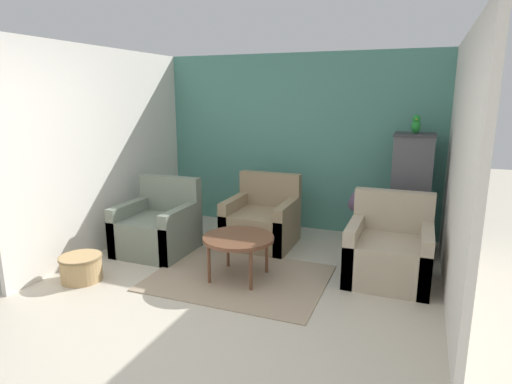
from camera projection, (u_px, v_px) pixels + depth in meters
name	position (u px, v px, depth m)	size (l,w,h in m)	color
ground_plane	(184.00, 338.00, 3.49)	(20.00, 20.00, 0.00)	beige
wall_back_accent	(297.00, 143.00, 6.18)	(4.12, 0.06, 2.50)	#4C897A
wall_left	(107.00, 150.00, 5.40)	(0.06, 3.24, 2.50)	silver
wall_right	(460.00, 170.00, 3.96)	(0.06, 3.24, 2.50)	silver
area_rug	(239.00, 278.00, 4.62)	(1.85, 1.39, 0.01)	gray
coffee_table	(238.00, 240.00, 4.52)	(0.76, 0.76, 0.47)	brown
armchair_left	(158.00, 229.00, 5.36)	(0.85, 0.84, 0.91)	slate
armchair_right	(389.00, 253.00, 4.54)	(0.85, 0.84, 0.91)	tan
armchair_middle	(262.00, 222.00, 5.61)	(0.85, 0.84, 0.91)	#8E7A5B
birdcage	(410.00, 196.00, 5.28)	(0.58, 0.58, 1.48)	#353539
parrot	(416.00, 125.00, 5.08)	(0.10, 0.19, 0.23)	#1E842D
potted_plant	(360.00, 213.00, 5.60)	(0.34, 0.31, 0.73)	brown
wicker_basket	(81.00, 267.00, 4.54)	(0.44, 0.44, 0.27)	tan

